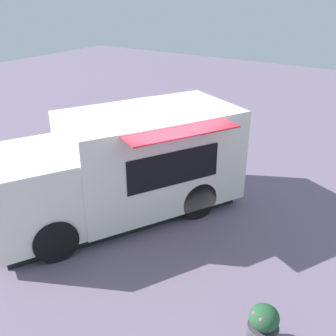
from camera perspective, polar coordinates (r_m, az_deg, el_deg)
The scene contains 5 objects.
ground_plane at distance 9.14m, azimuth -1.48°, elevation -6.91°, with size 40.00×40.00×0.00m, color slate.
food_truck at distance 8.80m, azimuth -6.47°, elevation -0.10°, with size 4.59×5.82×2.34m.
person_customer at distance 12.87m, azimuth -14.10°, elevation 3.74°, with size 0.81×0.52×0.83m.
planter_flowering_near at distance 6.31m, azimuth 13.53°, elevation -21.27°, with size 0.47×0.47×0.69m.
planter_flowering_far at distance 13.75m, azimuth 5.92°, elevation 5.72°, with size 0.57×0.57×0.66m.
Camera 1 is at (-4.47, 6.34, 4.84)m, focal length 42.26 mm.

